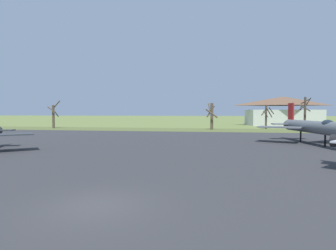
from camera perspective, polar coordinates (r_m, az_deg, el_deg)
The scene contains 9 objects.
ground_plane at distance 11.90m, azimuth -14.68°, elevation -16.14°, with size 600.00×600.00×0.00m, color olive.
asphalt_apron at distance 27.06m, azimuth -0.46°, elevation -5.42°, with size 95.55×53.74×0.05m, color #333335.
grass_verge_strip at distance 59.56m, azimuth 5.05°, elevation -1.03°, with size 155.55×12.00×0.06m, color #586331.
jet_fighter_front_right at distance 36.44m, azimuth 27.97°, elevation -0.30°, with size 11.81×15.06×5.12m.
bare_tree_far_left at distance 70.81m, azimuth -22.65°, elevation 1.89°, with size 2.30×2.47×6.70m.
bare_tree_left_of_center at distance 60.65m, azimuth 9.04°, elevation 2.01°, with size 2.65×2.69×5.85m.
bare_tree_center at distance 66.51m, azimuth 19.79°, elevation 1.84°, with size 2.90×2.90×5.53m.
bare_tree_right_of_center at distance 63.21m, azimuth 26.51°, elevation 2.42°, with size 2.78×3.07×6.99m.
visitor_building at distance 88.33m, azimuth 22.79°, elevation 2.67°, with size 22.49×12.94×8.52m.
Camera 1 is at (4.67, -10.27, 3.81)m, focal length 29.35 mm.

